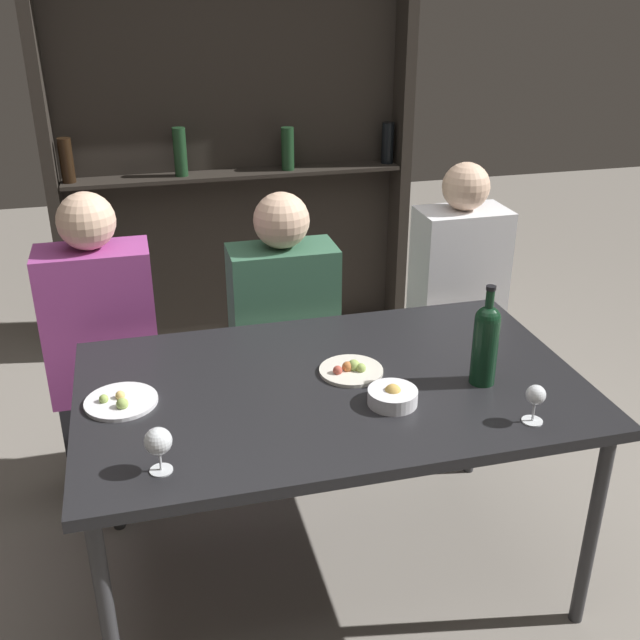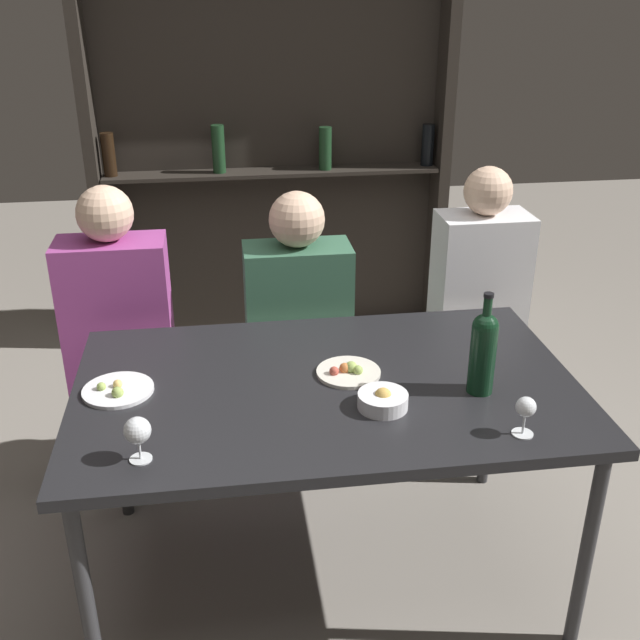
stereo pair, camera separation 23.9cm
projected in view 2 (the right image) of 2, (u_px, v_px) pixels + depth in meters
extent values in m
plane|color=gray|center=(326.00, 569.00, 2.65)|extent=(10.00, 10.00, 0.00)
cube|color=black|center=(326.00, 388.00, 2.34)|extent=(1.56, 0.95, 0.04)
cylinder|color=#2D2D30|center=(87.00, 604.00, 2.03)|extent=(0.04, 0.04, 0.73)
cylinder|color=#2D2D30|center=(587.00, 552.00, 2.22)|extent=(0.04, 0.04, 0.73)
cylinder|color=#2D2D30|center=(118.00, 434.00, 2.78)|extent=(0.04, 0.04, 0.73)
cylinder|color=#2D2D30|center=(490.00, 406.00, 2.96)|extent=(0.04, 0.04, 0.73)
cube|color=#28231E|center=(271.00, 142.00, 4.03)|extent=(1.85, 0.02, 2.18)
cube|color=#28231E|center=(91.00, 152.00, 3.82)|extent=(0.06, 0.18, 2.18)
cube|color=#28231E|center=(443.00, 141.00, 4.05)|extent=(0.06, 0.18, 2.18)
cube|color=#28231E|center=(273.00, 173.00, 3.99)|extent=(1.77, 0.18, 0.02)
cylinder|color=black|center=(109.00, 155.00, 3.84)|extent=(0.07, 0.07, 0.22)
cylinder|color=#19381E|center=(218.00, 149.00, 3.90)|extent=(0.07, 0.07, 0.25)
cylinder|color=#19381E|center=(325.00, 148.00, 3.97)|extent=(0.07, 0.07, 0.22)
cylinder|color=black|center=(428.00, 145.00, 4.06)|extent=(0.07, 0.07, 0.22)
cylinder|color=black|center=(482.00, 359.00, 2.24)|extent=(0.08, 0.08, 0.22)
sphere|color=black|center=(486.00, 327.00, 2.19)|extent=(0.08, 0.08, 0.08)
cylinder|color=black|center=(487.00, 312.00, 2.17)|extent=(0.03, 0.03, 0.09)
cylinder|color=black|center=(489.00, 295.00, 2.15)|extent=(0.03, 0.03, 0.01)
cylinder|color=silver|center=(522.00, 434.00, 2.07)|extent=(0.06, 0.06, 0.00)
cylinder|color=silver|center=(524.00, 422.00, 2.05)|extent=(0.01, 0.01, 0.07)
sphere|color=silver|center=(526.00, 407.00, 2.03)|extent=(0.06, 0.06, 0.06)
cylinder|color=silver|center=(141.00, 459.00, 1.96)|extent=(0.06, 0.06, 0.00)
cylinder|color=silver|center=(139.00, 448.00, 1.95)|extent=(0.01, 0.01, 0.07)
sphere|color=silver|center=(137.00, 430.00, 1.92)|extent=(0.07, 0.07, 0.07)
cylinder|color=silver|center=(348.00, 372.00, 2.38)|extent=(0.21, 0.21, 0.01)
sphere|color=#99B256|center=(358.00, 370.00, 2.36)|extent=(0.03, 0.03, 0.03)
sphere|color=#C67038|center=(345.00, 368.00, 2.37)|extent=(0.03, 0.03, 0.03)
sphere|color=#B74C3D|center=(334.00, 371.00, 2.35)|extent=(0.03, 0.03, 0.03)
sphere|color=#99B256|center=(351.00, 367.00, 2.37)|extent=(0.04, 0.04, 0.04)
cylinder|color=white|center=(118.00, 390.00, 2.28)|extent=(0.22, 0.22, 0.01)
sphere|color=#99B256|center=(101.00, 387.00, 2.27)|extent=(0.03, 0.03, 0.03)
sphere|color=#E5BC66|center=(118.00, 384.00, 2.28)|extent=(0.03, 0.03, 0.03)
sphere|color=#99B256|center=(118.00, 392.00, 2.23)|extent=(0.04, 0.04, 0.04)
cylinder|color=white|center=(383.00, 401.00, 2.19)|extent=(0.15, 0.15, 0.05)
sphere|color=gold|center=(383.00, 396.00, 2.18)|extent=(0.05, 0.05, 0.05)
cube|color=#26262B|center=(132.00, 427.00, 3.07)|extent=(0.36, 0.22, 0.45)
cube|color=#9E3F8C|center=(117.00, 313.00, 2.85)|extent=(0.40, 0.22, 0.58)
sphere|color=beige|center=(105.00, 214.00, 2.69)|extent=(0.21, 0.21, 0.21)
cube|color=#26262B|center=(299.00, 415.00, 3.16)|extent=(0.37, 0.22, 0.45)
cube|color=#38664C|center=(298.00, 309.00, 2.95)|extent=(0.41, 0.22, 0.53)
sphere|color=beige|center=(297.00, 219.00, 2.80)|extent=(0.21, 0.21, 0.21)
cube|color=#26262B|center=(468.00, 402.00, 3.25)|extent=(0.32, 0.22, 0.45)
cube|color=white|center=(479.00, 288.00, 3.03)|extent=(0.36, 0.22, 0.62)
sphere|color=beige|center=(488.00, 191.00, 2.86)|extent=(0.19, 0.19, 0.19)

